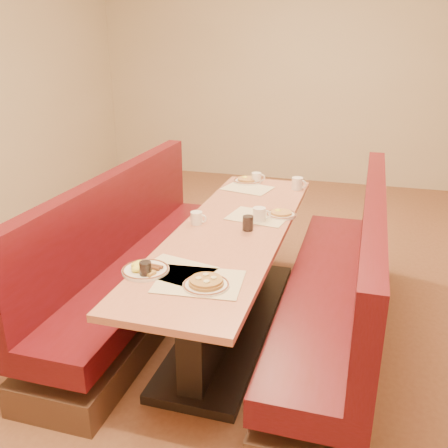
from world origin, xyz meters
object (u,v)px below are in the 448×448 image
(soda_tumbler_mid, at_px, (248,223))
(soda_tumbler_near, at_px, (146,270))
(pancake_plate, at_px, (206,284))
(coffee_mug_b, at_px, (197,218))
(coffee_mug_d, at_px, (257,178))
(eggs_plate, at_px, (145,269))
(booth_right, at_px, (339,295))
(diner_table, at_px, (232,279))
(coffee_mug_c, at_px, (298,183))
(booth_left, at_px, (136,267))
(coffee_mug_a, at_px, (260,214))

(soda_tumbler_mid, bearing_deg, soda_tumbler_near, -113.61)
(pancake_plate, height_order, coffee_mug_b, coffee_mug_b)
(coffee_mug_d, bearing_deg, eggs_plate, -116.88)
(pancake_plate, bearing_deg, booth_right, 52.58)
(diner_table, height_order, coffee_mug_d, coffee_mug_d)
(pancake_plate, bearing_deg, diner_table, 96.39)
(coffee_mug_c, relative_size, coffee_mug_d, 1.10)
(coffee_mug_c, xyz_separation_m, coffee_mug_d, (-0.37, 0.09, -0.00))
(booth_left, relative_size, pancake_plate, 10.38)
(booth_right, relative_size, pancake_plate, 10.38)
(booth_right, distance_m, soda_tumbler_mid, 0.76)
(coffee_mug_c, bearing_deg, coffee_mug_d, -176.65)
(coffee_mug_a, bearing_deg, soda_tumbler_mid, -112.59)
(coffee_mug_d, bearing_deg, soda_tumbler_mid, -100.99)
(booth_left, xyz_separation_m, pancake_plate, (0.83, -0.83, 0.41))
(booth_left, xyz_separation_m, coffee_mug_d, (0.65, 1.10, 0.44))
(eggs_plate, bearing_deg, booth_right, 37.07)
(booth_right, xyz_separation_m, soda_tumbler_mid, (-0.62, -0.01, 0.44))
(diner_table, bearing_deg, coffee_mug_c, 74.35)
(booth_left, bearing_deg, soda_tumbler_near, -59.48)
(soda_tumbler_near, bearing_deg, coffee_mug_d, 85.15)
(coffee_mug_b, relative_size, soda_tumbler_mid, 1.15)
(booth_left, relative_size, coffee_mug_a, 19.58)
(soda_tumbler_mid, bearing_deg, pancake_plate, -91.05)
(eggs_plate, bearing_deg, soda_tumbler_mid, 62.86)
(diner_table, distance_m, soda_tumbler_near, 0.96)
(booth_left, height_order, coffee_mug_d, booth_left)
(soda_tumbler_near, bearing_deg, pancake_plate, -2.18)
(pancake_plate, height_order, soda_tumbler_mid, soda_tumbler_mid)
(pancake_plate, height_order, coffee_mug_a, coffee_mug_a)
(booth_right, bearing_deg, pancake_plate, -127.42)
(coffee_mug_d, distance_m, soda_tumbler_near, 1.93)
(booth_left, xyz_separation_m, coffee_mug_a, (0.88, 0.18, 0.44))
(pancake_plate, bearing_deg, eggs_plate, 169.37)
(eggs_plate, distance_m, coffee_mug_b, 0.78)
(booth_right, relative_size, soda_tumbler_near, 28.10)
(coffee_mug_a, xyz_separation_m, soda_tumbler_mid, (-0.04, -0.19, -0.00))
(soda_tumbler_near, bearing_deg, soda_tumbler_mid, 66.39)
(coffee_mug_a, height_order, coffee_mug_d, coffee_mug_a)
(coffee_mug_b, bearing_deg, soda_tumbler_mid, 0.45)
(coffee_mug_c, bearing_deg, booth_left, -118.27)
(booth_left, distance_m, coffee_mug_d, 1.35)
(eggs_plate, distance_m, soda_tumbler_near, 0.07)
(booth_left, bearing_deg, coffee_mug_c, 44.91)
(diner_table, xyz_separation_m, soda_tumbler_mid, (0.11, -0.01, 0.42))
(coffee_mug_d, bearing_deg, booth_left, -141.36)
(booth_left, height_order, coffee_mug_b, booth_left)
(coffee_mug_d, height_order, soda_tumbler_mid, soda_tumbler_mid)
(booth_right, relative_size, coffee_mug_d, 21.13)
(coffee_mug_b, distance_m, coffee_mug_c, 1.14)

